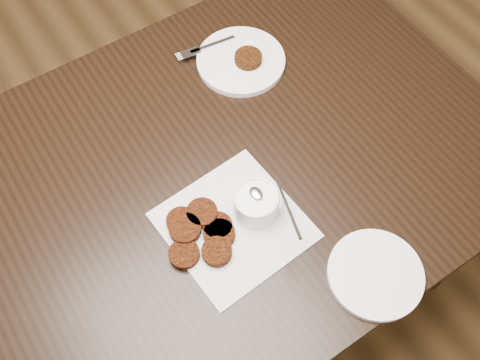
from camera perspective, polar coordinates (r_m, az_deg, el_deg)
name	(u,v)px	position (r m, az deg, el deg)	size (l,w,h in m)	color
floor	(209,312)	(1.88, -3.24, -13.52)	(4.00, 4.00, 0.00)	brown
table	(204,247)	(1.55, -3.79, -6.94)	(1.45, 0.94, 0.75)	black
napkin	(234,225)	(1.16, -0.63, -4.69)	(0.27, 0.27, 0.00)	silver
sauce_ramekin	(256,196)	(1.11, 1.69, -1.72)	(0.12, 0.12, 0.13)	white
patty_cluster	(204,231)	(1.14, -3.77, -5.32)	(0.21, 0.21, 0.02)	#61240C
plate_with_patty	(241,59)	(1.40, 0.09, 12.49)	(0.22, 0.22, 0.03)	white
plate_empty	(375,274)	(1.14, 13.88, -9.47)	(0.19, 0.19, 0.01)	white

